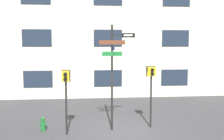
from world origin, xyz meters
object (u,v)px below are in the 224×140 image
at_px(street_sign_pole, 114,68).
at_px(fire_hydrant, 43,124).
at_px(pedestrian_signal_left, 66,84).
at_px(pedestrian_signal_right, 151,79).

xyz_separation_m(street_sign_pole, fire_hydrant, (-3.06, 0.16, -2.44)).
distance_m(pedestrian_signal_left, pedestrian_signal_right, 3.75).
distance_m(pedestrian_signal_left, fire_hydrant, 2.16).
xyz_separation_m(street_sign_pole, pedestrian_signal_left, (-2.00, -0.39, -0.64)).
distance_m(street_sign_pole, pedestrian_signal_right, 1.80).
distance_m(street_sign_pole, fire_hydrant, 3.92).
bearing_deg(pedestrian_signal_left, fire_hydrant, 152.79).
height_order(pedestrian_signal_left, fire_hydrant, pedestrian_signal_left).
bearing_deg(street_sign_pole, pedestrian_signal_left, -169.07).
relative_size(street_sign_pole, fire_hydrant, 7.49).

